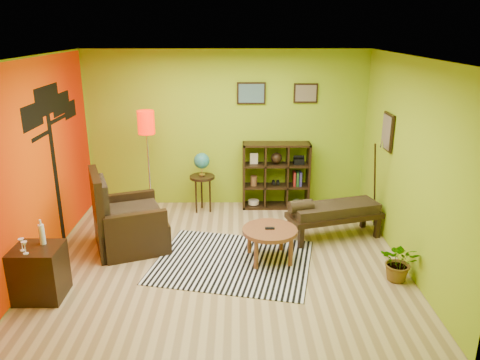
{
  "coord_description": "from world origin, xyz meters",
  "views": [
    {
      "loc": [
        0.19,
        -5.98,
        3.17
      ],
      "look_at": [
        0.24,
        0.42,
        1.05
      ],
      "focal_mm": 35.0,
      "sensor_mm": 36.0,
      "label": 1
    }
  ],
  "objects_px": {
    "armchair": "(126,225)",
    "bench": "(332,212)",
    "floor_lamp": "(147,132)",
    "coffee_table": "(270,233)",
    "globe_table": "(202,168)",
    "cube_shelf": "(277,176)",
    "potted_plant": "(399,266)",
    "side_cabinet": "(40,272)"
  },
  "relations": [
    {
      "from": "coffee_table",
      "to": "floor_lamp",
      "type": "distance_m",
      "value": 2.7
    },
    {
      "from": "side_cabinet",
      "to": "bench",
      "type": "xyz_separation_m",
      "value": [
        3.87,
        1.66,
        0.1
      ]
    },
    {
      "from": "bench",
      "to": "potted_plant",
      "type": "bearing_deg",
      "value": -64.26
    },
    {
      "from": "coffee_table",
      "to": "globe_table",
      "type": "relative_size",
      "value": 0.72
    },
    {
      "from": "side_cabinet",
      "to": "coffee_table",
      "type": "bearing_deg",
      "value": 18.22
    },
    {
      "from": "coffee_table",
      "to": "cube_shelf",
      "type": "distance_m",
      "value": 2.07
    },
    {
      "from": "armchair",
      "to": "bench",
      "type": "height_order",
      "value": "armchair"
    },
    {
      "from": "side_cabinet",
      "to": "globe_table",
      "type": "relative_size",
      "value": 0.91
    },
    {
      "from": "cube_shelf",
      "to": "armchair",
      "type": "bearing_deg",
      "value": -145.42
    },
    {
      "from": "coffee_table",
      "to": "potted_plant",
      "type": "distance_m",
      "value": 1.76
    },
    {
      "from": "coffee_table",
      "to": "potted_plant",
      "type": "xyz_separation_m",
      "value": [
        1.65,
        -0.58,
        -0.2
      ]
    },
    {
      "from": "cube_shelf",
      "to": "floor_lamp",
      "type": "bearing_deg",
      "value": -166.69
    },
    {
      "from": "coffee_table",
      "to": "bench",
      "type": "height_order",
      "value": "bench"
    },
    {
      "from": "globe_table",
      "to": "cube_shelf",
      "type": "xyz_separation_m",
      "value": [
        1.33,
        0.19,
        -0.21
      ]
    },
    {
      "from": "side_cabinet",
      "to": "cube_shelf",
      "type": "relative_size",
      "value": 0.82
    },
    {
      "from": "armchair",
      "to": "bench",
      "type": "distance_m",
      "value": 3.14
    },
    {
      "from": "coffee_table",
      "to": "side_cabinet",
      "type": "height_order",
      "value": "side_cabinet"
    },
    {
      "from": "coffee_table",
      "to": "floor_lamp",
      "type": "xyz_separation_m",
      "value": [
        -1.93,
        1.52,
        1.11
      ]
    },
    {
      "from": "globe_table",
      "to": "coffee_table",
      "type": "bearing_deg",
      "value": -59.96
    },
    {
      "from": "globe_table",
      "to": "potted_plant",
      "type": "relative_size",
      "value": 1.98
    },
    {
      "from": "bench",
      "to": "potted_plant",
      "type": "xyz_separation_m",
      "value": [
        0.63,
        -1.31,
        -0.22
      ]
    },
    {
      "from": "coffee_table",
      "to": "floor_lamp",
      "type": "height_order",
      "value": "floor_lamp"
    },
    {
      "from": "cube_shelf",
      "to": "potted_plant",
      "type": "relative_size",
      "value": 2.21
    },
    {
      "from": "floor_lamp",
      "to": "potted_plant",
      "type": "bearing_deg",
      "value": -30.5
    },
    {
      "from": "cube_shelf",
      "to": "side_cabinet",
      "type": "bearing_deg",
      "value": -136.26
    },
    {
      "from": "armchair",
      "to": "potted_plant",
      "type": "distance_m",
      "value": 3.89
    },
    {
      "from": "armchair",
      "to": "bench",
      "type": "bearing_deg",
      "value": 5.73
    },
    {
      "from": "armchair",
      "to": "floor_lamp",
      "type": "xyz_separation_m",
      "value": [
        0.18,
        1.11,
        1.15
      ]
    },
    {
      "from": "side_cabinet",
      "to": "floor_lamp",
      "type": "relative_size",
      "value": 0.52
    },
    {
      "from": "bench",
      "to": "potted_plant",
      "type": "distance_m",
      "value": 1.47
    },
    {
      "from": "side_cabinet",
      "to": "cube_shelf",
      "type": "xyz_separation_m",
      "value": [
        3.11,
        2.98,
        0.26
      ]
    },
    {
      "from": "floor_lamp",
      "to": "cube_shelf",
      "type": "distance_m",
      "value": 2.43
    },
    {
      "from": "floor_lamp",
      "to": "potted_plant",
      "type": "relative_size",
      "value": 3.45
    },
    {
      "from": "floor_lamp",
      "to": "cube_shelf",
      "type": "xyz_separation_m",
      "value": [
        2.19,
        0.52,
        -0.91
      ]
    },
    {
      "from": "coffee_table",
      "to": "armchair",
      "type": "height_order",
      "value": "armchair"
    },
    {
      "from": "side_cabinet",
      "to": "floor_lamp",
      "type": "xyz_separation_m",
      "value": [
        0.92,
        2.46,
        1.18
      ]
    },
    {
      "from": "armchair",
      "to": "bench",
      "type": "xyz_separation_m",
      "value": [
        3.12,
        0.31,
        0.07
      ]
    },
    {
      "from": "cube_shelf",
      "to": "potted_plant",
      "type": "xyz_separation_m",
      "value": [
        1.39,
        -2.63,
        -0.39
      ]
    },
    {
      "from": "armchair",
      "to": "cube_shelf",
      "type": "height_order",
      "value": "armchair"
    },
    {
      "from": "side_cabinet",
      "to": "floor_lamp",
      "type": "bearing_deg",
      "value": 69.45
    },
    {
      "from": "floor_lamp",
      "to": "bench",
      "type": "xyz_separation_m",
      "value": [
        2.95,
        -0.8,
        -1.08
      ]
    },
    {
      "from": "floor_lamp",
      "to": "globe_table",
      "type": "relative_size",
      "value": 1.74
    }
  ]
}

